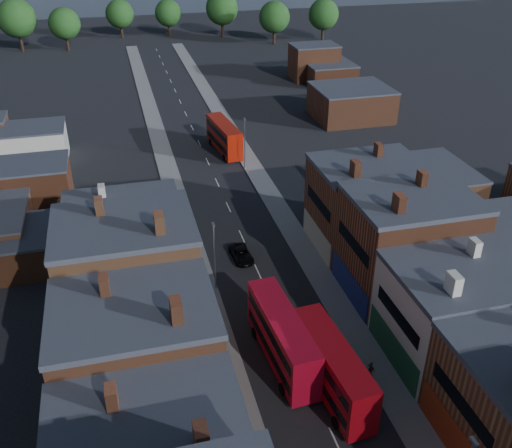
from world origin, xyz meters
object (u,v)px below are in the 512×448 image
bus_2 (224,136)px  car_3 (226,152)px  bus_1 (332,368)px  ped_3 (371,369)px  car_2 (241,254)px  bus_0 (282,337)px

bus_2 → car_3: 2.71m
bus_1 → ped_3: 4.39m
car_2 → bus_0: bearing=-94.0°
bus_1 → car_2: 22.18m
bus_2 → car_3: bearing=-99.0°
bus_1 → car_2: bus_1 is taller
car_2 → bus_1: bearing=-86.0°
bus_0 → bus_2: size_ratio=1.04×
bus_1 → car_3: size_ratio=2.75×
bus_1 → bus_2: bus_1 is taller
car_2 → car_3: size_ratio=1.08×
car_2 → ped_3: bearing=-75.6°
bus_1 → ped_3: bus_1 is taller
bus_0 → car_2: bus_0 is taller
bus_0 → ped_3: (6.97, -3.88, -1.86)m
bus_1 → bus_2: bearing=83.4°
bus_0 → car_3: size_ratio=2.85×
bus_2 → car_3: bus_2 is taller
bus_0 → car_3: 48.35m
car_2 → bus_2: bearing=78.8°
bus_0 → bus_2: bus_0 is taller
bus_1 → car_3: 52.68m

